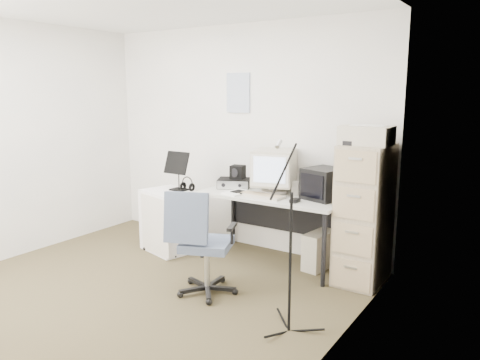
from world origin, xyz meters
The scene contains 21 objects.
floor centered at (0.00, 0.00, -0.01)m, with size 3.60×3.60×0.01m, color #3F3729.
wall_back centered at (0.00, 1.80, 1.25)m, with size 3.60×0.02×2.50m, color white.
wall_right centered at (1.80, 0.00, 1.25)m, with size 0.02×3.60×2.50m, color white.
wall_calendar centered at (-0.02, 1.79, 1.75)m, with size 0.30×0.02×0.44m, color white.
filing_cabinet centered at (1.58, 1.48, 0.65)m, with size 0.40×0.60×1.30m, color #BEAD93.
printer centered at (1.58, 1.43, 1.38)m, with size 0.44×0.30×0.17m, color beige.
desk centered at (0.63, 1.45, 0.36)m, with size 1.50×0.70×0.73m, color beige.
crt_monitor centered at (0.60, 1.52, 0.95)m, with size 0.41×0.43×0.45m, color beige.
crt_tv centered at (1.15, 1.53, 0.88)m, with size 0.33×0.35×0.31m, color black.
desk_speaker centered at (0.84, 1.55, 0.80)m, with size 0.07×0.07×0.14m, color silver.
keyboard centered at (0.59, 1.27, 0.74)m, with size 0.47×0.17×0.03m, color beige.
mouse centered at (0.98, 1.25, 0.75)m, with size 0.07×0.11×0.03m, color black.
radio_receiver centered at (0.11, 1.51, 0.78)m, with size 0.34×0.25×0.10m, color black.
radio_speaker centered at (0.13, 1.55, 0.90)m, with size 0.14×0.13×0.14m, color black.
papers centered at (0.30, 1.27, 0.74)m, with size 0.20×0.27×0.02m, color white.
pc_tower centered at (1.11, 1.56, 0.19)m, with size 0.18×0.40×0.37m, color beige.
office_chair centered at (0.52, 0.46, 0.47)m, with size 0.54×0.54×0.94m, color slate.
side_cart centered at (-0.53, 1.14, 0.34)m, with size 0.55×0.44×0.69m, color white.
music_stand centered at (-0.44, 1.23, 0.91)m, with size 0.30×0.16×0.44m, color black.
headphones centered at (-0.36, 1.27, 0.74)m, with size 0.16×0.16×0.03m, color black.
mic_stand centered at (1.44, 0.26, 0.70)m, with size 0.02×0.02×1.39m, color black.
Camera 1 is at (2.90, -2.66, 1.78)m, focal length 35.00 mm.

